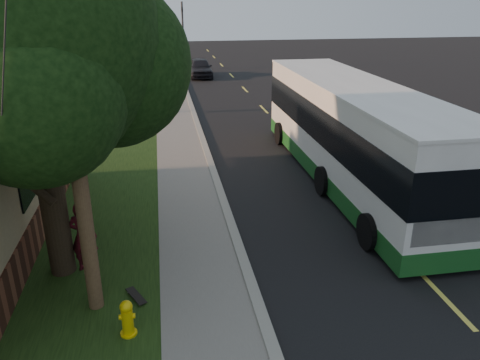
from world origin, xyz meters
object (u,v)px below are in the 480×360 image
object	(u,v)px
transit_bus	(352,131)
skateboard_main	(136,296)
leafy_tree	(31,43)
distant_car	(200,68)
utility_pole	(66,84)
skateboarder	(83,237)
bare_tree_far	(140,51)
fire_hydrant	(127,318)
bare_tree_near	(125,74)
traffic_signal	(183,31)

from	to	relation	value
transit_bus	skateboard_main	bearing A→B (deg)	-140.66
leafy_tree	skateboard_main	xyz separation A→B (m)	(1.67, -1.52, -5.05)
skateboard_main	distant_car	world-z (taller)	distant_car
utility_pole	skateboarder	world-z (taller)	utility_pole
bare_tree_far	distant_car	size ratio (longest dim) A/B	0.96
leafy_tree	bare_tree_far	world-z (taller)	leafy_tree
fire_hydrant	skateboarder	world-z (taller)	skateboarder
leafy_tree	bare_tree_near	size ratio (longest dim) A/B	1.81
utility_pole	bare_tree_near	bearing A→B (deg)	90.66
bare_tree_far	skateboarder	world-z (taller)	bare_tree_far
bare_tree_far	skateboard_main	world-z (taller)	bare_tree_far
transit_bus	skateboard_main	distance (m)	9.28
skateboarder	skateboard_main	world-z (taller)	skateboarder
bare_tree_near	skateboard_main	bearing A→B (deg)	-86.61
bare_tree_near	transit_bus	distance (m)	13.71
transit_bus	skateboard_main	xyz separation A→B (m)	(-7.06, -5.79, -1.67)
fire_hydrant	transit_bus	world-z (taller)	transit_bus
bare_tree_far	skateboard_main	xyz separation A→B (m)	(0.50, -28.88, -1.88)
bare_tree_far	traffic_signal	distance (m)	5.44
utility_pole	traffic_signal	xyz separation A→B (m)	(3.81, 33.01, -1.47)
utility_pole	leafy_tree	world-z (taller)	utility_pole
fire_hydrant	skateboard_main	world-z (taller)	fire_hydrant
transit_bus	skateboarder	distance (m)	9.39
bare_tree_near	skateboarder	world-z (taller)	bare_tree_near
fire_hydrant	leafy_tree	size ratio (longest dim) A/B	0.09
traffic_signal	skateboarder	bearing A→B (deg)	-97.51
leafy_tree	distant_car	bearing A→B (deg)	78.17
utility_pole	fire_hydrant	bearing A→B (deg)	-54.62
fire_hydrant	skateboard_main	size ratio (longest dim) A/B	1.03
utility_pole	transit_bus	distance (m)	10.24
utility_pole	bare_tree_far	xyz separation A→B (m)	(0.31, 29.01, -2.63)
bare_tree_far	utility_pole	bearing A→B (deg)	-90.60
skateboarder	transit_bus	bearing A→B (deg)	-137.88
traffic_signal	bare_tree_far	bearing A→B (deg)	-131.19
skateboarder	skateboard_main	distance (m)	1.94
bare_tree_far	skateboarder	xyz separation A→B (m)	(-0.66, -27.55, -1.07)
transit_bus	traffic_signal	bearing A→B (deg)	98.52
transit_bus	skateboard_main	size ratio (longest dim) A/B	17.31
traffic_signal	skateboarder	xyz separation A→B (m)	(-4.16, -31.55, -2.23)
traffic_signal	distant_car	xyz separation A→B (m)	(1.00, -4.29, -2.45)
traffic_signal	transit_bus	size ratio (longest dim) A/B	0.44
utility_pole	leafy_tree	size ratio (longest dim) A/B	1.16
fire_hydrant	utility_pole	bearing A→B (deg)	125.38
leafy_tree	distant_car	world-z (taller)	leafy_tree
fire_hydrant	bare_tree_near	bearing A→B (deg)	92.86
skateboard_main	distant_car	xyz separation A→B (m)	(4.00, 28.59, 0.60)
fire_hydrant	distant_car	xyz separation A→B (m)	(4.10, 29.71, 0.28)
leafy_tree	distant_car	distance (m)	28.01
skateboard_main	distant_car	size ratio (longest dim) A/B	0.17
fire_hydrant	transit_bus	bearing A→B (deg)	43.99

